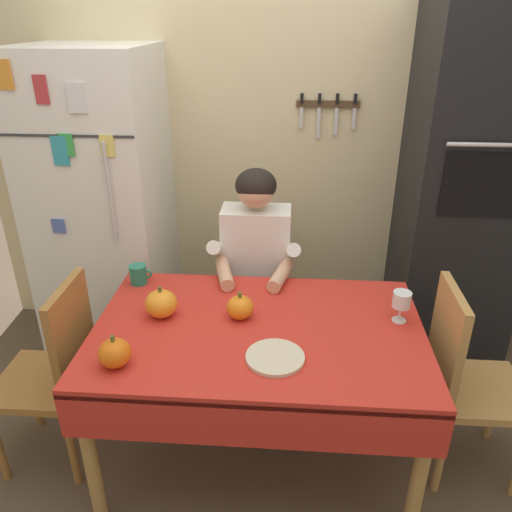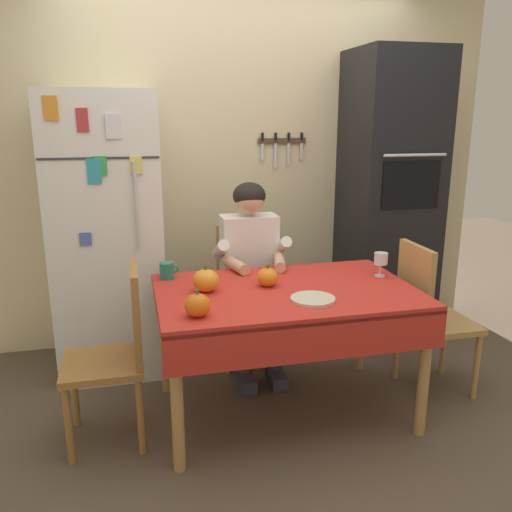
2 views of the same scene
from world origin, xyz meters
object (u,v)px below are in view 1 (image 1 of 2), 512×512
object	(u,v)px
wall_oven	(462,194)
chair_right_side	(464,375)
pumpkin_small	(161,304)
serving_tray	(275,357)
seated_person	(255,265)
wine_glass	(402,301)
pumpkin_large	(115,353)
refrigerator	(104,213)
coffee_mug	(139,274)
pumpkin_medium	(240,307)
dining_table	(258,347)
chair_behind_person	(258,285)
chair_left_side	(57,368)

from	to	relation	value
wall_oven	chair_right_side	xyz separation A→B (m)	(-0.15, -0.87, -0.54)
pumpkin_small	serving_tray	size ratio (longest dim) A/B	0.63
seated_person	wine_glass	distance (m)	0.83
pumpkin_large	refrigerator	bearing A→B (deg)	110.53
pumpkin_large	seated_person	bearing A→B (deg)	62.12
coffee_mug	serving_tray	xyz separation A→B (m)	(0.69, -0.56, -0.04)
pumpkin_medium	serving_tray	bearing A→B (deg)	-59.87
pumpkin_small	refrigerator	bearing A→B (deg)	123.09
wall_oven	coffee_mug	bearing A→B (deg)	-161.54
refrigerator	dining_table	distance (m)	1.32
chair_right_side	coffee_mug	world-z (taller)	chair_right_side
wine_glass	pumpkin_small	xyz separation A→B (m)	(-1.03, -0.03, -0.04)
chair_behind_person	wall_oven	bearing A→B (deg)	6.70
chair_right_side	coffee_mug	size ratio (longest dim) A/B	8.39
refrigerator	seated_person	xyz separation A→B (m)	(0.89, -0.28, -0.16)
seated_person	wall_oven	bearing A→B (deg)	16.06
coffee_mug	wine_glass	world-z (taller)	wine_glass
coffee_mug	pumpkin_large	size ratio (longest dim) A/B	0.84
coffee_mug	pumpkin_medium	distance (m)	0.59
chair_behind_person	pumpkin_small	world-z (taller)	chair_behind_person
seated_person	pumpkin_large	bearing A→B (deg)	-117.88
refrigerator	pumpkin_small	xyz separation A→B (m)	(0.52, -0.80, -0.10)
wall_oven	chair_left_side	distance (m)	2.24
seated_person	pumpkin_medium	distance (m)	0.51
dining_table	pumpkin_medium	xyz separation A→B (m)	(-0.08, 0.09, 0.14)
seated_person	pumpkin_large	xyz separation A→B (m)	(-0.46, -0.87, 0.06)
refrigerator	pumpkin_large	bearing A→B (deg)	-69.47
wall_oven	wine_glass	xyz separation A→B (m)	(-0.45, -0.80, -0.21)
chair_right_side	pumpkin_small	xyz separation A→B (m)	(-1.33, 0.03, 0.29)
wall_oven	seated_person	world-z (taller)	wall_oven
chair_right_side	pumpkin_large	distance (m)	1.48
pumpkin_large	wine_glass	bearing A→B (deg)	18.98
coffee_mug	pumpkin_medium	xyz separation A→B (m)	(0.53, -0.27, 0.00)
coffee_mug	pumpkin_large	bearing A→B (deg)	-81.63
refrigerator	chair_behind_person	size ratio (longest dim) A/B	1.94
refrigerator	wine_glass	size ratio (longest dim) A/B	12.70
pumpkin_large	pumpkin_small	xyz separation A→B (m)	(0.09, 0.35, 0.01)
wall_oven	coffee_mug	distance (m)	1.77
chair_behind_person	chair_left_side	xyz separation A→B (m)	(-0.84, -0.82, 0.00)
dining_table	wine_glass	size ratio (longest dim) A/B	9.88
chair_behind_person	coffee_mug	xyz separation A→B (m)	(-0.55, -0.43, 0.28)
wall_oven	pumpkin_large	size ratio (longest dim) A/B	15.84
chair_behind_person	pumpkin_large	size ratio (longest dim) A/B	7.01
wall_oven	chair_left_side	xyz separation A→B (m)	(-1.95, -0.95, -0.54)
chair_right_side	pumpkin_small	bearing A→B (deg)	178.82
wine_glass	pumpkin_medium	world-z (taller)	wine_glass
seated_person	pumpkin_medium	bearing A→B (deg)	-93.02
refrigerator	seated_person	world-z (taller)	refrigerator
refrigerator	dining_table	size ratio (longest dim) A/B	1.29
seated_person	chair_behind_person	bearing A→B (deg)	90.00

